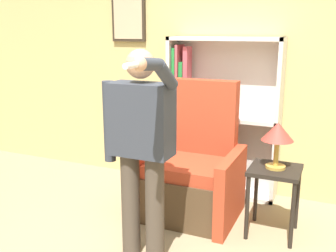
{
  "coord_description": "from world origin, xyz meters",
  "views": [
    {
      "loc": [
        1.08,
        -2.23,
        1.79
      ],
      "look_at": [
        -0.23,
        0.73,
        1.0
      ],
      "focal_mm": 42.0,
      "sensor_mm": 36.0,
      "label": 1
    }
  ],
  "objects_px": {
    "armchair": "(191,174)",
    "person_standing": "(141,142)",
    "bookcase": "(211,118)",
    "table_lamp": "(278,134)",
    "side_table": "(274,180)"
  },
  "relations": [
    {
      "from": "person_standing",
      "to": "bookcase",
      "type": "bearing_deg",
      "value": 87.6
    },
    {
      "from": "person_standing",
      "to": "side_table",
      "type": "xyz_separation_m",
      "value": [
        0.9,
        0.8,
        -0.45
      ]
    },
    {
      "from": "person_standing",
      "to": "side_table",
      "type": "distance_m",
      "value": 1.28
    },
    {
      "from": "table_lamp",
      "to": "bookcase",
      "type": "bearing_deg",
      "value": 137.49
    },
    {
      "from": "bookcase",
      "to": "table_lamp",
      "type": "height_order",
      "value": "bookcase"
    },
    {
      "from": "armchair",
      "to": "side_table",
      "type": "height_order",
      "value": "armchair"
    },
    {
      "from": "armchair",
      "to": "table_lamp",
      "type": "xyz_separation_m",
      "value": [
        0.82,
        -0.11,
        0.52
      ]
    },
    {
      "from": "person_standing",
      "to": "side_table",
      "type": "bearing_deg",
      "value": 41.61
    },
    {
      "from": "side_table",
      "to": "table_lamp",
      "type": "height_order",
      "value": "table_lamp"
    },
    {
      "from": "side_table",
      "to": "table_lamp",
      "type": "bearing_deg",
      "value": 0.0
    },
    {
      "from": "armchair",
      "to": "person_standing",
      "type": "distance_m",
      "value": 1.07
    },
    {
      "from": "bookcase",
      "to": "armchair",
      "type": "xyz_separation_m",
      "value": [
        0.01,
        -0.65,
        -0.43
      ]
    },
    {
      "from": "bookcase",
      "to": "armchair",
      "type": "distance_m",
      "value": 0.78
    },
    {
      "from": "armchair",
      "to": "person_standing",
      "type": "relative_size",
      "value": 0.79
    },
    {
      "from": "armchair",
      "to": "person_standing",
      "type": "xyz_separation_m",
      "value": [
        -0.08,
        -0.91,
        0.56
      ]
    }
  ]
}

